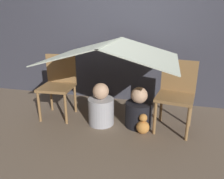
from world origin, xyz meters
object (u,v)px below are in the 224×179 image
at_px(chair_right, 176,92).
at_px(person_front, 101,108).
at_px(chair_left, 59,83).
at_px(person_second, 139,111).

relative_size(chair_right, person_front, 1.53).
distance_m(chair_left, person_front, 0.72).
relative_size(chair_right, person_second, 1.62).
bearing_deg(chair_right, person_front, -162.80).
bearing_deg(chair_left, chair_right, -4.20).
bearing_deg(chair_left, person_front, -15.60).
bearing_deg(person_front, person_second, 6.91).
bearing_deg(chair_right, chair_left, -170.90).
height_order(chair_left, person_second, chair_left).
distance_m(chair_left, chair_right, 1.59).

